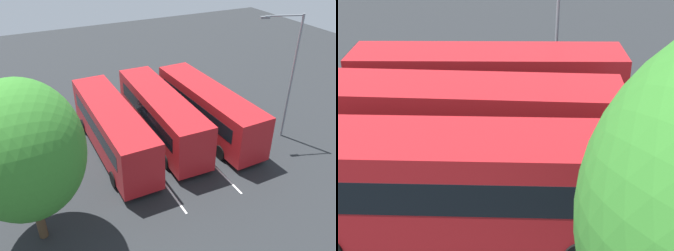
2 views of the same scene
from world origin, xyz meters
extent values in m
plane|color=#232628|center=(0.00, 0.00, 0.00)|extent=(68.27, 68.27, 0.00)
cube|color=#AD191E|center=(0.12, -3.70, 1.89)|extent=(10.99, 2.81, 3.08)
cube|color=black|center=(5.54, -3.54, 2.72)|extent=(0.19, 2.19, 1.30)
cube|color=black|center=(0.09, -2.48, 2.26)|extent=(9.17, 0.35, 0.99)
cube|color=black|center=(0.16, -4.91, 2.26)|extent=(9.17, 0.35, 0.99)
cube|color=black|center=(5.56, -3.53, 3.25)|extent=(0.16, 1.99, 0.32)
cube|color=black|center=(5.57, -3.53, 0.57)|extent=(0.17, 2.29, 0.36)
cylinder|color=black|center=(3.58, -2.41, 0.50)|extent=(1.01, 0.31, 1.00)
cylinder|color=black|center=(3.65, -4.78, 0.50)|extent=(1.01, 0.31, 1.00)
cylinder|color=black|center=(-3.41, -2.62, 0.50)|extent=(1.01, 0.31, 1.00)
cylinder|color=black|center=(-3.34, -4.98, 0.50)|extent=(1.01, 0.31, 1.00)
cube|color=#AD191E|center=(0.78, -0.23, 1.89)|extent=(10.98, 2.74, 3.08)
cube|color=black|center=(6.20, -0.35, 2.72)|extent=(0.17, 2.19, 1.30)
cube|color=black|center=(0.81, 0.99, 2.26)|extent=(9.18, 0.30, 0.99)
cube|color=black|center=(0.75, -1.44, 2.26)|extent=(9.18, 0.30, 0.99)
cube|color=black|center=(6.22, -0.36, 3.25)|extent=(0.15, 1.99, 0.32)
cube|color=black|center=(6.23, -0.36, 0.57)|extent=(0.15, 2.29, 0.36)
cylinder|color=black|center=(4.30, 0.87, 0.50)|extent=(1.00, 0.30, 1.00)
cylinder|color=black|center=(4.24, -1.49, 0.50)|extent=(1.00, 0.30, 1.00)
cylinder|color=black|center=(-2.69, 1.04, 0.50)|extent=(1.00, 0.30, 1.00)
cylinder|color=black|center=(-2.75, -1.33, 0.50)|extent=(1.00, 0.30, 1.00)
cube|color=#AD191E|center=(0.52, 3.44, 1.89)|extent=(10.94, 2.55, 3.08)
cube|color=black|center=(5.94, 3.48, 2.72)|extent=(0.13, 2.19, 1.30)
cube|color=black|center=(0.51, 4.66, 2.26)|extent=(9.18, 0.14, 0.99)
cube|color=black|center=(0.52, 2.23, 2.26)|extent=(9.18, 0.14, 0.99)
cube|color=black|center=(5.96, 3.48, 3.25)|extent=(0.11, 1.99, 0.32)
cube|color=black|center=(5.97, 3.48, 0.57)|extent=(0.11, 2.29, 0.36)
cylinder|color=black|center=(4.01, 4.65, 0.50)|extent=(1.00, 0.29, 1.00)
cylinder|color=black|center=(4.02, 2.28, 0.50)|extent=(1.00, 0.29, 1.00)
cylinder|color=black|center=(-2.99, 4.60, 0.50)|extent=(1.00, 0.29, 1.00)
cylinder|color=black|center=(-2.97, 2.24, 0.50)|extent=(1.00, 0.29, 1.00)
cylinder|color=#232833|center=(7.59, -3.99, 0.42)|extent=(0.13, 0.13, 0.85)
cylinder|color=#232833|center=(7.52, -3.85, 0.42)|extent=(0.13, 0.13, 0.85)
cylinder|color=#146B60|center=(7.56, -3.92, 1.18)|extent=(0.42, 0.42, 0.67)
sphere|color=tan|center=(7.56, -3.92, 1.64)|extent=(0.23, 0.23, 0.23)
cylinder|color=gray|center=(-2.91, -8.30, 4.41)|extent=(0.16, 0.16, 8.82)
cylinder|color=gray|center=(-2.50, -7.14, 8.72)|extent=(0.91, 2.36, 0.10)
cube|color=slate|center=(-2.09, -5.97, 8.64)|extent=(0.37, 0.59, 0.14)
cylinder|color=#4C3823|center=(-5.10, 9.03, 1.49)|extent=(0.44, 0.44, 2.97)
ellipsoid|color=#337A28|center=(-5.10, 9.03, 5.23)|extent=(6.01, 5.41, 6.31)
cube|color=silver|center=(0.00, -1.83, 0.00)|extent=(13.83, 0.15, 0.01)
cube|color=silver|center=(0.00, 1.83, 0.00)|extent=(13.83, 0.15, 0.01)
camera|label=1|loc=(-18.93, 8.81, 13.70)|focal=37.25mm
camera|label=2|loc=(-1.34, 14.61, 9.58)|focal=51.59mm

